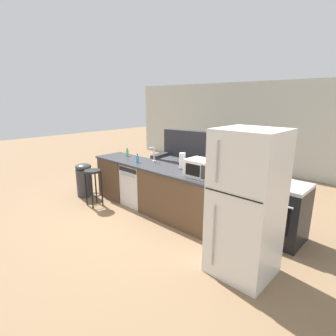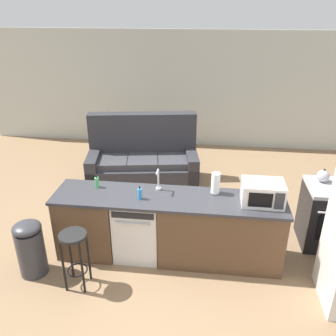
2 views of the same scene
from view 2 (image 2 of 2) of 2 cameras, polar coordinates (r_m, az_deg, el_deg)
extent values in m
plane|color=#896B4C|center=(5.00, -1.72, -13.56)|extent=(24.00, 24.00, 0.00)
cube|color=beige|center=(8.26, 4.72, 12.32)|extent=(10.00, 0.06, 2.60)
cube|color=brown|center=(4.95, -12.56, -8.54)|extent=(0.75, 0.62, 0.86)
cube|color=brown|center=(4.71, 8.35, -10.11)|extent=(1.55, 0.62, 0.86)
cube|color=#333338|center=(4.48, 0.04, -4.91)|extent=(2.94, 0.66, 0.04)
cube|color=black|center=(4.96, 0.03, -13.34)|extent=(2.86, 0.56, 0.08)
cube|color=silver|center=(4.79, -4.79, -9.37)|extent=(0.58, 0.58, 0.84)
cube|color=black|center=(4.35, -5.73, -7.64)|extent=(0.52, 0.01, 0.08)
cylinder|color=#B2B2B7|center=(4.39, -5.72, -8.84)|extent=(0.44, 0.02, 0.02)
cube|color=black|center=(5.45, 24.65, -7.14)|extent=(0.76, 0.64, 0.85)
torus|color=black|center=(5.07, 24.14, -3.37)|extent=(0.16, 0.16, 0.01)
torus|color=black|center=(5.28, 23.43, -2.06)|extent=(0.16, 0.16, 0.01)
cube|color=white|center=(4.43, 14.92, -3.86)|extent=(0.50, 0.36, 0.28)
cube|color=black|center=(4.27, 14.61, -5.02)|extent=(0.27, 0.01, 0.18)
cube|color=#2D2D33|center=(4.30, 17.45, -5.13)|extent=(0.11, 0.01, 0.21)
cylinder|color=silver|center=(4.64, -1.49, -3.33)|extent=(0.07, 0.07, 0.03)
cylinder|color=silver|center=(4.57, -1.51, -1.73)|extent=(0.02, 0.02, 0.26)
cylinder|color=silver|center=(4.45, -1.66, -0.64)|extent=(0.02, 0.14, 0.02)
cylinder|color=#4C4C51|center=(4.60, 7.54, -3.93)|extent=(0.14, 0.14, 0.01)
cylinder|color=white|center=(4.53, 7.64, -2.37)|extent=(0.11, 0.11, 0.27)
cylinder|color=#338CCC|center=(4.42, -4.54, -4.14)|extent=(0.06, 0.06, 0.14)
cylinder|color=black|center=(4.38, -4.58, -3.13)|extent=(0.02, 0.02, 0.04)
cylinder|color=#4CB266|center=(4.77, -11.33, -2.27)|extent=(0.06, 0.06, 0.14)
cylinder|color=black|center=(4.73, -11.42, -1.33)|extent=(0.02, 0.02, 0.04)
sphere|color=#B2B2B7|center=(5.25, 23.63, -1.18)|extent=(0.17, 0.17, 0.17)
sphere|color=black|center=(5.21, 23.81, -0.24)|extent=(0.03, 0.03, 0.03)
cone|color=#B2B2B7|center=(5.27, 24.50, -1.05)|extent=(0.08, 0.04, 0.06)
cylinder|color=black|center=(4.24, -15.05, -10.42)|extent=(0.32, 0.32, 0.04)
cylinder|color=black|center=(4.42, -16.43, -14.99)|extent=(0.03, 0.03, 0.70)
cylinder|color=black|center=(4.34, -13.61, -15.42)|extent=(0.03, 0.03, 0.70)
cylinder|color=black|center=(4.58, -15.36, -13.24)|extent=(0.03, 0.03, 0.70)
cylinder|color=black|center=(4.50, -12.64, -13.62)|extent=(0.03, 0.03, 0.70)
torus|color=black|center=(4.54, -14.33, -15.58)|extent=(0.25, 0.25, 0.02)
cylinder|color=#333338|center=(4.83, -21.07, -12.48)|extent=(0.34, 0.34, 0.62)
ellipsoid|color=#333338|center=(4.63, -21.75, -8.93)|extent=(0.35, 0.35, 0.14)
cube|color=#2D2D33|center=(6.68, -3.99, -0.80)|extent=(2.12, 1.21, 0.42)
cube|color=#2D2D33|center=(6.81, -4.03, 3.64)|extent=(2.01, 0.56, 1.27)
cube|color=#2D2D33|center=(6.72, -11.70, -0.15)|extent=(0.34, 0.92, 0.62)
cube|color=#2D2D33|center=(6.66, 3.74, 0.10)|extent=(0.34, 0.92, 0.62)
cube|color=#3B3B41|center=(6.56, -8.88, 1.06)|extent=(0.65, 0.71, 0.12)
cube|color=#3B3B41|center=(6.52, -4.07, 1.14)|extent=(0.65, 0.71, 0.12)
cube|color=#3B3B41|center=(6.52, 0.77, 1.22)|extent=(0.65, 0.71, 0.12)
camera|label=1|loc=(3.27, 78.66, -14.97)|focal=28.00mm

